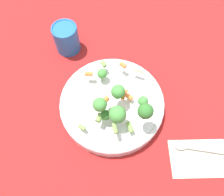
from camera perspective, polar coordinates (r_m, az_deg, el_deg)
ground_plane at (r=0.64m, az=0.00°, el=-2.26°), size 3.00×3.00×0.00m
bowl at (r=0.62m, az=0.00°, el=-1.44°), size 0.29×0.29×0.04m
pasta_salad at (r=0.55m, az=1.81°, el=-1.45°), size 0.23×0.22×0.09m
cup at (r=0.74m, az=-11.83°, el=15.10°), size 0.08×0.08×0.09m
napkin at (r=0.63m, az=21.82°, el=-14.38°), size 0.16×0.18×0.01m
spoon at (r=0.63m, az=20.90°, el=-11.96°), size 0.07×0.18×0.01m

